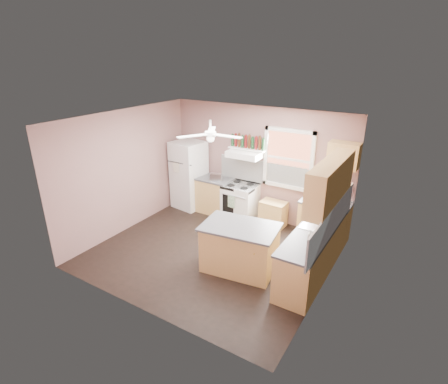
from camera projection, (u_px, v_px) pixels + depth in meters
The scene contains 32 objects.
floor at pixel (212, 252), 7.13m from camera, with size 4.50×4.50×0.00m, color black.
ceiling at pixel (210, 120), 6.12m from camera, with size 4.50×4.50×0.00m, color white.
wall_back at pixel (259, 164), 8.22m from camera, with size 4.50×0.05×2.70m, color #805B57.
wall_right at pixel (331, 219), 5.52m from camera, with size 0.05×4.00×2.70m, color #805B57.
wall_left at pixel (126, 171), 7.73m from camera, with size 0.05×4.00×2.70m, color #805B57.
backsplash_back at pixel (275, 175), 8.04m from camera, with size 2.90×0.03×0.55m, color white.
backsplash_right at pixel (332, 221), 5.84m from camera, with size 0.03×2.60×0.55m, color white.
window_view at pixel (289, 159), 7.73m from camera, with size 1.00×0.02×1.20m, color brown.
window_frame at pixel (288, 159), 7.71m from camera, with size 1.16×0.07×1.36m, color white.
refrigerator at pixel (189, 175), 8.96m from camera, with size 0.73×0.71×1.73m, color white.
base_cabinet_left at pixel (214, 195), 8.83m from camera, with size 0.90×0.60×0.86m, color tan.
counter_left at pixel (214, 179), 8.66m from camera, with size 0.92×0.62×0.04m, color #444446.
toaster at pixel (216, 177), 8.45m from camera, with size 0.28×0.16×0.18m, color silver.
stove at pixel (240, 202), 8.46m from camera, with size 0.77×0.64×0.86m, color white.
range_hood at pixel (245, 154), 8.02m from camera, with size 0.78×0.50×0.14m, color white.
bottle_shelf at pixel (247, 149), 8.07m from camera, with size 0.90×0.26×0.03m, color white.
cart at pixel (273, 214), 8.14m from camera, with size 0.58×0.39×0.58m, color tan.
base_cabinet_corner at pixel (324, 222), 7.46m from camera, with size 1.00×0.60×0.86m, color tan.
base_cabinet_right at pixel (312, 255), 6.26m from camera, with size 0.60×2.20×0.86m, color tan.
counter_corner at pixel (326, 203), 7.29m from camera, with size 1.02×0.62×0.04m, color #444446.
counter_right at pixel (314, 232), 6.10m from camera, with size 0.62×2.22×0.04m, color #444446.
sink at pixel (317, 227), 6.25m from camera, with size 0.55×0.45×0.03m, color silver.
faucet at pixel (327, 225), 6.14m from camera, with size 0.03×0.03×0.14m, color silver.
upper_cabinet_right at pixel (331, 182), 5.85m from camera, with size 0.33×1.80×0.76m, color tan.
upper_cabinet_corner at pixel (344, 155), 6.92m from camera, with size 0.60×0.33×0.52m, color tan.
paper_towel at pixel (346, 187), 7.13m from camera, with size 0.12×0.12×0.26m, color white.
island at pixel (240, 249), 6.45m from camera, with size 1.29×0.82×0.86m, color tan.
island_top at pixel (240, 227), 6.28m from camera, with size 1.37×0.89×0.04m, color #444446.
ceiling_fan_hub at pixel (210, 134), 6.21m from camera, with size 0.20×0.20×0.08m, color white.
soap_bottle at pixel (310, 236), 5.73m from camera, with size 0.08×0.08×0.21m, color silver.
red_caddy at pixel (331, 212), 6.71m from camera, with size 0.18×0.12×0.10m, color #A2120D.
wine_bottles at pixel (248, 142), 8.01m from camera, with size 0.86×0.06×0.31m.
Camera 1 is at (3.43, -5.11, 3.82)m, focal length 28.00 mm.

